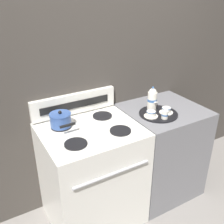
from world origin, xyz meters
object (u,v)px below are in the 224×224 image
Objects in this scene: serving_tray at (158,114)px; teapot at (152,99)px; saucepan at (61,120)px; teacup_right at (151,114)px; stove at (92,175)px; creamer_jug at (165,115)px; teacup_left at (166,110)px.

teapot is (0.00, 0.10, 0.11)m from serving_tray.
serving_tray is (0.83, -0.21, -0.06)m from saucepan.
teacup_right is (-0.10, -0.12, -0.08)m from teapot.
teapot is at bearing -7.93° from saucepan.
serving_tray is at bearing -5.84° from stove.
creamer_jug is at bearing -21.61° from saucepan.
stove is 0.58m from saucepan.
stove is at bearing 172.47° from teacup_left.
creamer_jug is at bearing -48.81° from teacup_right.
teacup_left is (0.90, -0.24, -0.03)m from saucepan.
creamer_jug is at bearing -95.95° from teapot.
serving_tray is at bearing 78.75° from creamer_jug.
teacup_left is (0.06, -0.03, 0.03)m from serving_tray.
teacup_right reaches higher than stove.
teacup_left is 0.12m from creamer_jug.
teapot reaches higher than creamer_jug.
teacup_left is at bearing -7.53° from stove.
saucepan is at bearing 158.39° from creamer_jug.
serving_tray is at bearing -90.12° from teapot.
creamer_jug reaches higher than stove.
teapot is at bearing 84.05° from creamer_jug.
creamer_jug is (0.81, -0.32, -0.02)m from saucepan.
saucepan is (-0.19, 0.15, 0.53)m from stove.
saucepan is 0.93m from teacup_left.
stove is at bearing 174.16° from serving_tray.
teacup_right is (0.73, -0.23, -0.03)m from saucepan.
saucepan reaches higher than stove.
serving_tray is at bearing 10.55° from teacup_right.
saucepan is 0.77m from teacup_right.
saucepan reaches higher than teacup_left.
saucepan is 0.84m from teapot.
teacup_left is at bearing -63.05° from teapot.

